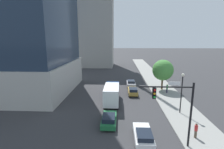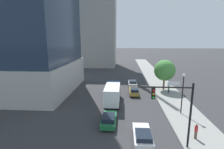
% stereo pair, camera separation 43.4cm
% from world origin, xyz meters
% --- Properties ---
extents(sidewalk, '(5.39, 120.00, 0.15)m').
position_xyz_m(sidewalk, '(8.82, 20.00, 0.07)').
color(sidewalk, gray).
rests_on(sidewalk, ground).
extents(construction_building, '(16.36, 21.47, 42.93)m').
position_xyz_m(construction_building, '(-10.96, 57.43, 17.73)').
color(construction_building, '#9E9B93').
rests_on(construction_building, ground).
extents(traffic_light_pole, '(5.23, 0.48, 6.67)m').
position_xyz_m(traffic_light_pole, '(4.95, 4.23, 4.72)').
color(traffic_light_pole, black).
rests_on(traffic_light_pole, sidewalk).
extents(street_lamp, '(0.44, 0.44, 5.87)m').
position_xyz_m(street_lamp, '(8.45, 12.36, 3.99)').
color(street_lamp, black).
rests_on(street_lamp, sidewalk).
extents(street_tree, '(4.36, 4.36, 6.38)m').
position_xyz_m(street_tree, '(8.60, 24.29, 4.33)').
color(street_tree, brown).
rests_on(street_tree, sidewalk).
extents(car_gold, '(1.78, 4.26, 1.48)m').
position_xyz_m(car_gold, '(2.15, 20.84, 0.74)').
color(car_gold, '#AD8938').
rests_on(car_gold, ground).
extents(car_green, '(1.84, 4.51, 1.40)m').
position_xyz_m(car_green, '(-1.73, 8.59, 0.70)').
color(car_green, '#1E6638').
rests_on(car_green, ground).
extents(car_silver, '(1.90, 4.43, 1.48)m').
position_xyz_m(car_silver, '(2.15, 26.87, 0.74)').
color(car_silver, '#B7B7BC').
rests_on(car_silver, ground).
extents(car_white, '(1.89, 4.52, 1.41)m').
position_xyz_m(car_white, '(2.15, 5.04, 0.72)').
color(car_white, silver).
rests_on(car_white, ground).
extents(car_red, '(1.72, 4.45, 1.55)m').
position_xyz_m(car_red, '(-1.73, 23.26, 0.77)').
color(car_red, red).
rests_on(car_red, ground).
extents(box_truck, '(2.36, 7.92, 3.25)m').
position_xyz_m(box_truck, '(-1.73, 15.97, 1.85)').
color(box_truck, '#1E4799').
rests_on(box_truck, ground).
extents(pedestrian_green_shirt, '(0.34, 0.34, 1.76)m').
position_xyz_m(pedestrian_green_shirt, '(9.06, 21.93, 1.05)').
color(pedestrian_green_shirt, '#38334C').
rests_on(pedestrian_green_shirt, sidewalk).
extents(pedestrian_red_shirt, '(0.34, 0.34, 1.68)m').
position_xyz_m(pedestrian_red_shirt, '(7.93, 5.83, 1.00)').
color(pedestrian_red_shirt, brown).
rests_on(pedestrian_red_shirt, sidewalk).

